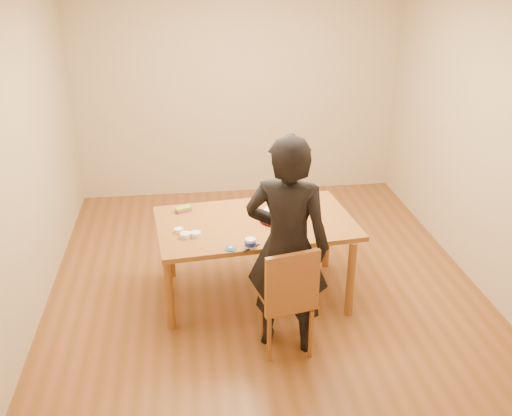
{
  "coord_description": "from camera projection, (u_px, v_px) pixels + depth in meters",
  "views": [
    {
      "loc": [
        -0.67,
        -4.66,
        2.93
      ],
      "look_at": [
        -0.1,
        -0.28,
        0.9
      ],
      "focal_mm": 40.0,
      "sensor_mm": 36.0,
      "label": 1
    }
  ],
  "objects": [
    {
      "name": "room_shell",
      "position": [
        259.0,
        135.0,
        5.25
      ],
      "size": [
        4.0,
        4.5,
        2.7
      ],
      "color": "brown",
      "rests_on": "ground"
    },
    {
      "name": "dining_table",
      "position": [
        255.0,
        223.0,
        4.98
      ],
      "size": [
        1.8,
        1.18,
        0.04
      ],
      "primitive_type": "cube",
      "rotation": [
        0.0,
        0.0,
        0.1
      ],
      "color": "brown",
      "rests_on": "floor"
    },
    {
      "name": "dining_chair",
      "position": [
        287.0,
        298.0,
        4.42
      ],
      "size": [
        0.45,
        0.45,
        0.04
      ],
      "primitive_type": "cube",
      "rotation": [
        0.0,
        0.0,
        0.22
      ],
      "color": "brown",
      "rests_on": "floor"
    },
    {
      "name": "cake_plate",
      "position": [
        276.0,
        219.0,
        4.98
      ],
      "size": [
        0.3,
        0.3,
        0.02
      ],
      "primitive_type": "cylinder",
      "color": "red",
      "rests_on": "dining_table"
    },
    {
      "name": "cake",
      "position": [
        276.0,
        214.0,
        4.96
      ],
      "size": [
        0.22,
        0.22,
        0.07
      ],
      "primitive_type": "cylinder",
      "color": "white",
      "rests_on": "cake_plate"
    },
    {
      "name": "frosting_dome",
      "position": [
        276.0,
        209.0,
        4.94
      ],
      "size": [
        0.22,
        0.22,
        0.03
      ],
      "primitive_type": "ellipsoid",
      "color": "white",
      "rests_on": "cake"
    },
    {
      "name": "frosting_tub",
      "position": [
        250.0,
        243.0,
        4.53
      ],
      "size": [
        0.09,
        0.09,
        0.08
      ],
      "primitive_type": "cylinder",
      "color": "white",
      "rests_on": "dining_table"
    },
    {
      "name": "frosting_lid",
      "position": [
        231.0,
        249.0,
        4.51
      ],
      "size": [
        0.09,
        0.09,
        0.01
      ],
      "primitive_type": "cylinder",
      "color": "#164593",
      "rests_on": "dining_table"
    },
    {
      "name": "frosting_dollop",
      "position": [
        231.0,
        247.0,
        4.51
      ],
      "size": [
        0.04,
        0.04,
        0.02
      ],
      "primitive_type": "ellipsoid",
      "color": "white",
      "rests_on": "frosting_lid"
    },
    {
      "name": "ramekin_green",
      "position": [
        185.0,
        235.0,
        4.68
      ],
      "size": [
        0.09,
        0.09,
        0.04
      ],
      "primitive_type": "cylinder",
      "color": "white",
      "rests_on": "dining_table"
    },
    {
      "name": "ramekin_yellow",
      "position": [
        179.0,
        230.0,
        4.77
      ],
      "size": [
        0.08,
        0.08,
        0.04
      ],
      "primitive_type": "cylinder",
      "color": "white",
      "rests_on": "dining_table"
    },
    {
      "name": "ramekin_multi",
      "position": [
        196.0,
        234.0,
        4.7
      ],
      "size": [
        0.09,
        0.09,
        0.04
      ],
      "primitive_type": "cylinder",
      "color": "white",
      "rests_on": "dining_table"
    },
    {
      "name": "candy_box_pink",
      "position": [
        184.0,
        210.0,
        5.15
      ],
      "size": [
        0.15,
        0.12,
        0.02
      ],
      "primitive_type": "cube",
      "rotation": [
        0.0,
        0.0,
        0.45
      ],
      "color": "#E53671",
      "rests_on": "dining_table"
    },
    {
      "name": "candy_box_green",
      "position": [
        183.0,
        208.0,
        5.14
      ],
      "size": [
        0.16,
        0.12,
        0.02
      ],
      "primitive_type": "cube",
      "rotation": [
        0.0,
        0.0,
        0.41
      ],
      "color": "#1B952A",
      "rests_on": "candy_box_pink"
    },
    {
      "name": "spatula",
      "position": [
        252.0,
        248.0,
        4.52
      ],
      "size": [
        0.14,
        0.12,
        0.01
      ],
      "primitive_type": "cube",
      "rotation": [
        0.0,
        0.0,
        0.67
      ],
      "color": "black",
      "rests_on": "dining_table"
    },
    {
      "name": "person",
      "position": [
        287.0,
        246.0,
        4.28
      ],
      "size": [
        0.75,
        0.62,
        1.77
      ],
      "primitive_type": "imported",
      "rotation": [
        0.0,
        0.0,
        2.78
      ],
      "color": "black",
      "rests_on": "floor"
    }
  ]
}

